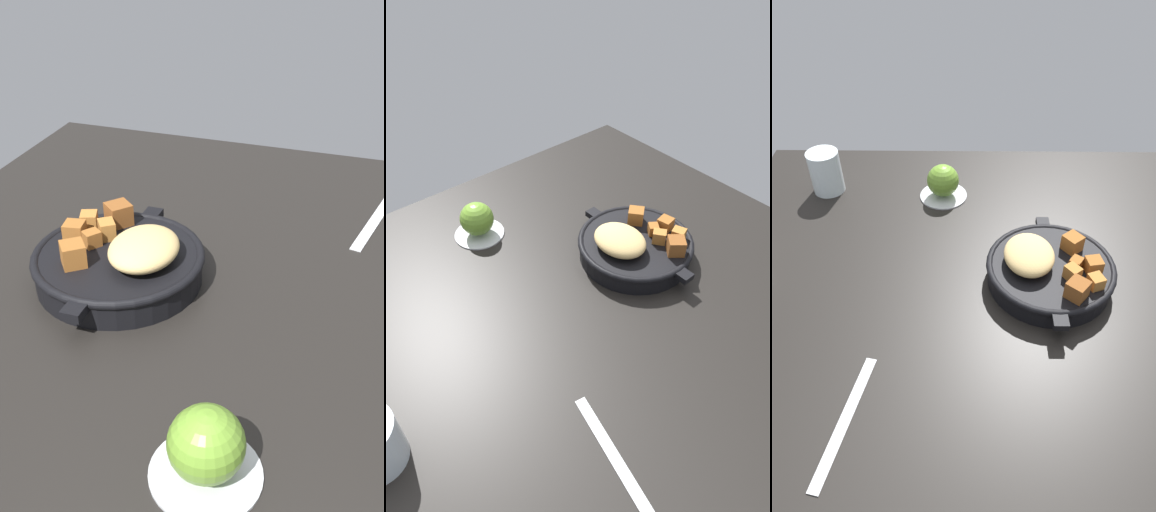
# 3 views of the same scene
# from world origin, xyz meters

# --- Properties ---
(ground_plane) EXTENTS (0.97, 0.98, 0.02)m
(ground_plane) POSITION_xyz_m (0.00, 0.00, -0.01)
(ground_plane) COLOR black
(cast_iron_skillet) EXTENTS (0.27, 0.22, 0.08)m
(cast_iron_skillet) POSITION_xyz_m (0.03, -0.14, 0.03)
(cast_iron_skillet) COLOR black
(cast_iron_skillet) RESTS_ON ground_plane
(saucer_plate) EXTENTS (0.10, 0.10, 0.01)m
(saucer_plate) POSITION_xyz_m (0.29, 0.06, 0.00)
(saucer_plate) COLOR #B7BABF
(saucer_plate) RESTS_ON ground_plane
(red_apple) EXTENTS (0.07, 0.07, 0.07)m
(red_apple) POSITION_xyz_m (0.29, 0.06, 0.04)
(red_apple) COLOR olive
(red_apple) RESTS_ON saucer_plate
(butter_knife) EXTENTS (0.20, 0.06, 0.00)m
(butter_knife) POSITION_xyz_m (-0.23, 0.17, 0.00)
(butter_knife) COLOR silver
(butter_knife) RESTS_ON ground_plane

